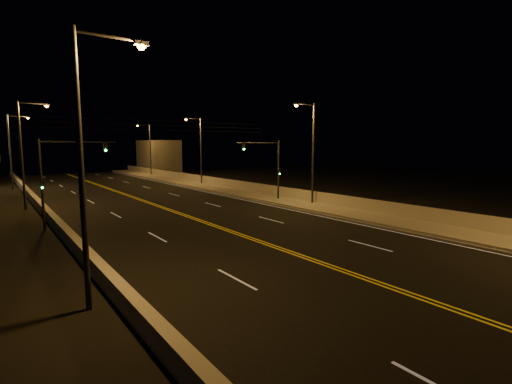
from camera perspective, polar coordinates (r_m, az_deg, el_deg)
road at (r=26.24m, az=-6.14°, el=-5.28°), size 18.00×120.00×0.02m
sidewalk at (r=32.84m, az=10.42°, el=-2.58°), size 3.60×120.00×0.30m
curb at (r=31.54m, az=8.08°, el=-3.07°), size 0.14×120.00×0.15m
parapet_wall at (r=33.95m, az=12.37°, el=-1.20°), size 0.30×120.00×1.00m
jersey_barrier at (r=23.13m, az=-26.41°, el=-6.74°), size 0.45×120.00×0.78m
distant_building_right at (r=80.32m, az=-14.77°, el=5.31°), size 6.00×10.00×6.65m
parapet_rail at (r=33.88m, az=12.39°, el=-0.31°), size 0.06×120.00×0.06m
lane_markings at (r=26.18m, az=-6.06°, el=-5.28°), size 17.32×116.00×0.00m
streetlight_1 at (r=34.63m, az=8.48°, el=6.76°), size 2.55×0.28×9.45m
streetlight_2 at (r=52.73m, az=-8.73°, el=6.89°), size 2.55×0.28×9.45m
streetlight_3 at (r=70.95m, az=-16.18°, el=6.75°), size 2.55×0.28×9.45m
streetlight_4 at (r=13.69m, az=-24.35°, el=5.62°), size 2.55×0.28×9.45m
streetlight_5 at (r=38.31m, az=-32.04°, el=5.78°), size 2.55×0.28×9.45m
streetlight_6 at (r=56.32m, az=-33.40°, el=5.80°), size 2.55×0.28×9.45m
traffic_signal_right at (r=36.71m, az=2.27°, el=4.38°), size 5.11×0.31×6.10m
traffic_signal_left at (r=29.09m, az=-28.24°, el=2.79°), size 5.11×0.31×6.10m
overhead_wires at (r=34.24m, az=-14.40°, el=9.89°), size 22.00×0.03×0.83m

